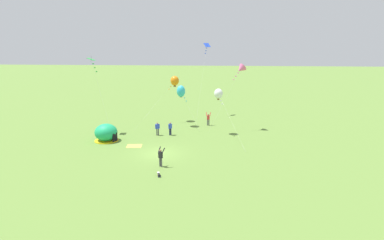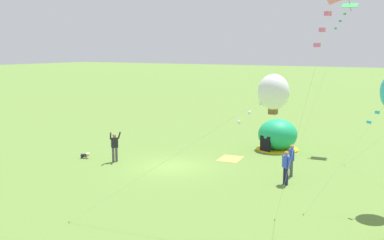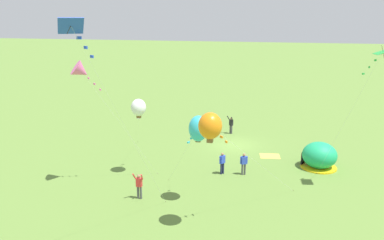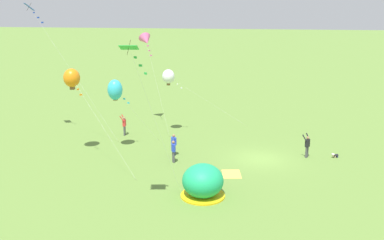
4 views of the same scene
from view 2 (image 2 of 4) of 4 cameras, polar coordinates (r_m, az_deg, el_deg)
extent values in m
plane|color=olive|center=(26.18, -2.65, -5.91)|extent=(300.00, 300.00, 0.00)
ellipsoid|color=#1EAD6B|center=(30.71, 10.83, -1.82)|extent=(2.70, 2.60, 2.10)
cylinder|color=yellow|center=(30.91, 10.77, -3.64)|extent=(2.81, 2.81, 0.10)
cube|color=black|center=(29.83, 9.29, -3.08)|extent=(0.37, 0.80, 1.10)
cube|color=gold|center=(28.03, 4.89, -4.92)|extent=(1.87, 1.53, 0.01)
cylinder|color=black|center=(28.86, -13.59, -4.40)|extent=(0.33, 0.38, 0.22)
sphere|color=beige|center=(28.76, -13.11, -4.37)|extent=(0.19, 0.19, 0.19)
cylinder|color=white|center=(28.74, -13.11, -4.19)|extent=(0.24, 0.24, 0.06)
cylinder|color=beige|center=(28.92, -13.29, -4.53)|extent=(0.07, 0.07, 0.17)
cylinder|color=beige|center=(28.74, -13.43, -4.62)|extent=(0.07, 0.07, 0.17)
cylinder|color=navy|center=(28.99, -13.75, -4.56)|extent=(0.09, 0.09, 0.13)
cylinder|color=navy|center=(28.85, -13.86, -4.63)|extent=(0.09, 0.09, 0.13)
cylinder|color=#1E2347|center=(23.22, 11.67, -6.93)|extent=(0.15, 0.15, 0.88)
cylinder|color=#1E2347|center=(23.06, 11.94, -7.06)|extent=(0.15, 0.15, 0.88)
cube|color=blue|center=(22.95, 11.86, -5.22)|extent=(0.43, 0.45, 0.60)
sphere|color=#9E7051|center=(22.84, 11.90, -4.17)|extent=(0.22, 0.22, 0.22)
cylinder|color=blue|center=(23.15, 11.53, -5.08)|extent=(0.09, 0.09, 0.58)
cylinder|color=blue|center=(22.74, 12.20, -5.36)|extent=(0.09, 0.09, 0.58)
cylinder|color=#4C4C51|center=(24.78, 12.47, -5.94)|extent=(0.15, 0.15, 0.88)
cylinder|color=#4C4C51|center=(24.59, 12.51, -6.06)|extent=(0.15, 0.15, 0.88)
cube|color=blue|center=(24.50, 12.55, -4.33)|extent=(0.44, 0.37, 0.60)
sphere|color=#9E7051|center=(24.41, 12.58, -3.34)|extent=(0.22, 0.22, 0.22)
cylinder|color=blue|center=(24.75, 12.49, -4.19)|extent=(0.09, 0.09, 0.58)
cylinder|color=blue|center=(24.26, 12.61, -4.46)|extent=(0.09, 0.09, 0.58)
cylinder|color=#4C4C51|center=(27.53, -9.56, -4.34)|extent=(0.15, 0.15, 0.88)
cylinder|color=#4C4C51|center=(27.48, -9.97, -4.37)|extent=(0.15, 0.15, 0.88)
cube|color=black|center=(27.35, -9.81, -2.85)|extent=(0.45, 0.42, 0.60)
sphere|color=#9E7051|center=(27.26, -9.83, -1.96)|extent=(0.22, 0.22, 0.22)
cylinder|color=black|center=(27.18, -9.21, -1.91)|extent=(0.25, 0.38, 0.50)
cylinder|color=black|center=(27.05, -10.30, -1.99)|extent=(0.33, 0.33, 0.50)
cylinder|color=silver|center=(15.13, 13.37, -1.36)|extent=(4.17, 2.91, 8.19)
cylinder|color=brown|center=(18.58, 10.47, -12.34)|extent=(0.03, 0.03, 0.06)
cube|color=pink|center=(12.94, 16.86, 12.81)|extent=(0.19, 0.18, 0.12)
cube|color=pink|center=(13.26, 16.20, 10.94)|extent=(0.20, 0.16, 0.12)
cube|color=pink|center=(13.59, 15.59, 9.15)|extent=(0.18, 0.19, 0.12)
cylinder|color=silver|center=(30.71, 16.32, 4.99)|extent=(2.99, 2.30, 9.55)
cylinder|color=brown|center=(30.27, 13.11, -4.02)|extent=(0.03, 0.03, 0.06)
cube|color=green|center=(31.96, 19.43, 13.57)|extent=(1.05, 1.08, 0.34)
cylinder|color=#332314|center=(31.96, 19.43, 13.59)|extent=(0.24, 0.19, 0.79)
cube|color=green|center=(31.66, 18.82, 12.64)|extent=(0.17, 0.19, 0.12)
cube|color=green|center=(31.41, 18.29, 11.84)|extent=(0.14, 0.21, 0.12)
cube|color=green|center=(31.17, 17.77, 11.02)|extent=(0.18, 0.18, 0.12)
cylinder|color=brown|center=(27.76, 18.75, -5.46)|extent=(0.03, 0.03, 0.06)
cylinder|color=silver|center=(19.69, 19.37, -3.96)|extent=(2.87, 2.84, 5.01)
cylinder|color=brown|center=(19.36, 13.95, -11.57)|extent=(0.03, 0.03, 0.06)
cube|color=#33B7D1|center=(20.10, 22.46, 0.91)|extent=(0.15, 0.20, 0.12)
cube|color=#33B7D1|center=(19.94, 21.55, -0.24)|extent=(0.15, 0.20, 0.12)
cylinder|color=silver|center=(16.81, -3.35, -5.21)|extent=(3.09, 7.15, 5.26)
cylinder|color=brown|center=(18.68, -15.37, -12.41)|extent=(0.03, 0.03, 0.06)
ellipsoid|color=white|center=(16.11, 10.32, 3.53)|extent=(1.11, 1.11, 1.27)
cube|color=brown|center=(16.19, 10.25, 1.08)|extent=(0.28, 0.28, 0.20)
cube|color=white|center=(16.14, 8.70, 2.12)|extent=(0.21, 0.11, 0.12)
cube|color=white|center=(16.18, 7.33, 0.91)|extent=(0.21, 0.08, 0.12)
cube|color=white|center=(16.23, 5.98, -0.29)|extent=(0.20, 0.16, 0.12)
camera|label=1|loc=(46.29, -41.49, 12.26)|focal=28.00mm
camera|label=3|loc=(32.19, 69.73, 12.04)|focal=35.00mm
camera|label=4|loc=(56.05, 17.83, 14.10)|focal=42.00mm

